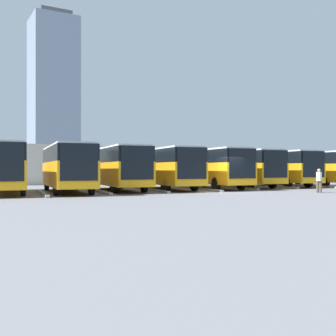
{
  "coord_description": "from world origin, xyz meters",
  "views": [
    {
      "loc": [
        18.19,
        24.33,
        1.62
      ],
      "look_at": [
        1.76,
        -5.31,
        1.72
      ],
      "focal_mm": 45.0,
      "sensor_mm": 36.0,
      "label": 1
    }
  ],
  "objects_px": {
    "bus_6": "(67,166)",
    "pedestrian": "(319,180)",
    "bus_5": "(117,167)",
    "bus_2": "(241,167)",
    "bus_7": "(4,166)",
    "bus_1": "(276,167)",
    "bus_3": "(210,167)",
    "bus_0": "(310,167)",
    "bus_4": "(165,167)"
  },
  "relations": [
    {
      "from": "bus_3",
      "to": "bus_6",
      "type": "distance_m",
      "value": 12.16
    },
    {
      "from": "bus_0",
      "to": "pedestrian",
      "type": "relative_size",
      "value": 6.58
    },
    {
      "from": "bus_2",
      "to": "bus_7",
      "type": "relative_size",
      "value": 1.0
    },
    {
      "from": "bus_2",
      "to": "bus_4",
      "type": "height_order",
      "value": "same"
    },
    {
      "from": "bus_0",
      "to": "bus_3",
      "type": "height_order",
      "value": "same"
    },
    {
      "from": "bus_5",
      "to": "bus_7",
      "type": "bearing_deg",
      "value": 8.46
    },
    {
      "from": "bus_1",
      "to": "bus_6",
      "type": "distance_m",
      "value": 20.28
    },
    {
      "from": "bus_7",
      "to": "pedestrian",
      "type": "xyz_separation_m",
      "value": [
        -19.16,
        9.44,
        -0.93
      ]
    },
    {
      "from": "pedestrian",
      "to": "bus_6",
      "type": "bearing_deg",
      "value": 33.64
    },
    {
      "from": "bus_0",
      "to": "bus_7",
      "type": "bearing_deg",
      "value": 7.47
    },
    {
      "from": "bus_4",
      "to": "bus_2",
      "type": "bearing_deg",
      "value": -168.57
    },
    {
      "from": "bus_0",
      "to": "bus_7",
      "type": "height_order",
      "value": "same"
    },
    {
      "from": "bus_2",
      "to": "bus_3",
      "type": "bearing_deg",
      "value": 20.64
    },
    {
      "from": "bus_1",
      "to": "bus_2",
      "type": "distance_m",
      "value": 4.06
    },
    {
      "from": "bus_6",
      "to": "pedestrian",
      "type": "relative_size",
      "value": 6.58
    },
    {
      "from": "bus_2",
      "to": "bus_5",
      "type": "xyz_separation_m",
      "value": [
        12.16,
        0.34,
        0.0
      ]
    },
    {
      "from": "bus_3",
      "to": "bus_7",
      "type": "distance_m",
      "value": 16.22
    },
    {
      "from": "bus_5",
      "to": "bus_3",
      "type": "bearing_deg",
      "value": -175.88
    },
    {
      "from": "bus_4",
      "to": "pedestrian",
      "type": "distance_m",
      "value": 11.73
    },
    {
      "from": "bus_4",
      "to": "bus_6",
      "type": "relative_size",
      "value": 1.0
    },
    {
      "from": "bus_0",
      "to": "bus_2",
      "type": "relative_size",
      "value": 1.0
    },
    {
      "from": "bus_3",
      "to": "pedestrian",
      "type": "bearing_deg",
      "value": 116.36
    },
    {
      "from": "bus_1",
      "to": "bus_7",
      "type": "bearing_deg",
      "value": 8.57
    },
    {
      "from": "bus_4",
      "to": "pedestrian",
      "type": "height_order",
      "value": "bus_4"
    },
    {
      "from": "bus_1",
      "to": "bus_4",
      "type": "height_order",
      "value": "same"
    },
    {
      "from": "bus_5",
      "to": "bus_7",
      "type": "distance_m",
      "value": 8.1
    },
    {
      "from": "bus_3",
      "to": "pedestrian",
      "type": "relative_size",
      "value": 6.58
    },
    {
      "from": "bus_4",
      "to": "bus_0",
      "type": "bearing_deg",
      "value": -172.71
    },
    {
      "from": "bus_2",
      "to": "bus_6",
      "type": "height_order",
      "value": "same"
    },
    {
      "from": "bus_2",
      "to": "bus_7",
      "type": "distance_m",
      "value": 20.26
    },
    {
      "from": "bus_1",
      "to": "bus_7",
      "type": "height_order",
      "value": "same"
    },
    {
      "from": "bus_0",
      "to": "pedestrian",
      "type": "distance_m",
      "value": 13.0
    },
    {
      "from": "bus_0",
      "to": "bus_5",
      "type": "xyz_separation_m",
      "value": [
        20.26,
        -0.35,
        0.0
      ]
    },
    {
      "from": "bus_1",
      "to": "bus_4",
      "type": "bearing_deg",
      "value": 9.42
    },
    {
      "from": "bus_1",
      "to": "bus_3",
      "type": "relative_size",
      "value": 1.0
    },
    {
      "from": "bus_0",
      "to": "bus_1",
      "type": "distance_m",
      "value": 4.08
    },
    {
      "from": "bus_4",
      "to": "bus_5",
      "type": "bearing_deg",
      "value": 6.22
    },
    {
      "from": "bus_4",
      "to": "bus_6",
      "type": "bearing_deg",
      "value": 12.2
    },
    {
      "from": "bus_3",
      "to": "bus_5",
      "type": "height_order",
      "value": "same"
    },
    {
      "from": "bus_3",
      "to": "bus_4",
      "type": "xyz_separation_m",
      "value": [
        4.05,
        -0.43,
        0.0
      ]
    },
    {
      "from": "bus_0",
      "to": "bus_2",
      "type": "xyz_separation_m",
      "value": [
        8.1,
        -0.7,
        0.0
      ]
    },
    {
      "from": "bus_3",
      "to": "bus_6",
      "type": "xyz_separation_m",
      "value": [
        12.16,
        0.16,
        0.0
      ]
    },
    {
      "from": "pedestrian",
      "to": "bus_3",
      "type": "bearing_deg",
      "value": -7.93
    },
    {
      "from": "bus_1",
      "to": "bus_6",
      "type": "height_order",
      "value": "same"
    },
    {
      "from": "bus_3",
      "to": "bus_6",
      "type": "height_order",
      "value": "same"
    },
    {
      "from": "bus_2",
      "to": "bus_4",
      "type": "bearing_deg",
      "value": 11.43
    },
    {
      "from": "bus_6",
      "to": "bus_2",
      "type": "bearing_deg",
      "value": -168.19
    },
    {
      "from": "bus_6",
      "to": "pedestrian",
      "type": "xyz_separation_m",
      "value": [
        -15.11,
        8.78,
        -0.93
      ]
    },
    {
      "from": "bus_5",
      "to": "pedestrian",
      "type": "relative_size",
      "value": 6.58
    },
    {
      "from": "bus_5",
      "to": "bus_6",
      "type": "bearing_deg",
      "value": 18.09
    }
  ]
}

